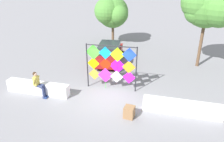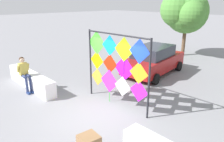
{
  "view_description": "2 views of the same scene",
  "coord_description": "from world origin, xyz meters",
  "px_view_note": "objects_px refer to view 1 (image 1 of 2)",
  "views": [
    {
      "loc": [
        2.96,
        -9.93,
        6.41
      ],
      "look_at": [
        0.2,
        0.62,
        1.5
      ],
      "focal_mm": 34.52,
      "sensor_mm": 36.0,
      "label": 1
    },
    {
      "loc": [
        5.39,
        -4.1,
        3.88
      ],
      "look_at": [
        0.31,
        0.74,
        1.58
      ],
      "focal_mm": 34.64,
      "sensor_mm": 36.0,
      "label": 2
    }
  ],
  "objects_px": {
    "tree_broadleaf": "(208,6)",
    "parked_car": "(109,53)",
    "cardboard_box_large": "(129,112)",
    "tree_palm_like": "(112,13)",
    "kite_display_rack": "(111,64)",
    "seated_vendor": "(38,83)"
  },
  "relations": [
    {
      "from": "cardboard_box_large",
      "to": "tree_palm_like",
      "type": "relative_size",
      "value": 0.13
    },
    {
      "from": "tree_palm_like",
      "to": "parked_car",
      "type": "bearing_deg",
      "value": -77.24
    },
    {
      "from": "seated_vendor",
      "to": "cardboard_box_large",
      "type": "xyz_separation_m",
      "value": [
        5.25,
        -0.57,
        -0.63
      ]
    },
    {
      "from": "seated_vendor",
      "to": "tree_palm_like",
      "type": "xyz_separation_m",
      "value": [
        1.3,
        11.09,
        2.13
      ]
    },
    {
      "from": "tree_broadleaf",
      "to": "parked_car",
      "type": "bearing_deg",
      "value": -172.83
    },
    {
      "from": "kite_display_rack",
      "to": "tree_broadleaf",
      "type": "distance_m",
      "value": 7.86
    },
    {
      "from": "cardboard_box_large",
      "to": "tree_broadleaf",
      "type": "relative_size",
      "value": 0.1
    },
    {
      "from": "kite_display_rack",
      "to": "tree_palm_like",
      "type": "bearing_deg",
      "value": 104.58
    },
    {
      "from": "seated_vendor",
      "to": "parked_car",
      "type": "bearing_deg",
      "value": 68.19
    },
    {
      "from": "seated_vendor",
      "to": "tree_palm_like",
      "type": "bearing_deg",
      "value": 83.3
    },
    {
      "from": "kite_display_rack",
      "to": "seated_vendor",
      "type": "distance_m",
      "value": 4.24
    },
    {
      "from": "tree_broadleaf",
      "to": "tree_palm_like",
      "type": "bearing_deg",
      "value": 151.86
    },
    {
      "from": "seated_vendor",
      "to": "parked_car",
      "type": "relative_size",
      "value": 0.37
    },
    {
      "from": "seated_vendor",
      "to": "tree_palm_like",
      "type": "distance_m",
      "value": 11.37
    },
    {
      "from": "seated_vendor",
      "to": "parked_car",
      "type": "distance_m",
      "value": 6.56
    },
    {
      "from": "kite_display_rack",
      "to": "tree_palm_like",
      "type": "xyz_separation_m",
      "value": [
        -2.37,
        9.1,
        1.4
      ]
    },
    {
      "from": "seated_vendor",
      "to": "cardboard_box_large",
      "type": "bearing_deg",
      "value": -6.17
    },
    {
      "from": "parked_car",
      "to": "cardboard_box_large",
      "type": "bearing_deg",
      "value": -67.04
    },
    {
      "from": "seated_vendor",
      "to": "tree_broadleaf",
      "type": "bearing_deg",
      "value": 37.28
    },
    {
      "from": "tree_palm_like",
      "to": "tree_broadleaf",
      "type": "distance_m",
      "value": 8.95
    },
    {
      "from": "cardboard_box_large",
      "to": "tree_palm_like",
      "type": "bearing_deg",
      "value": 108.73
    },
    {
      "from": "tree_palm_like",
      "to": "tree_broadleaf",
      "type": "height_order",
      "value": "tree_broadleaf"
    }
  ]
}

